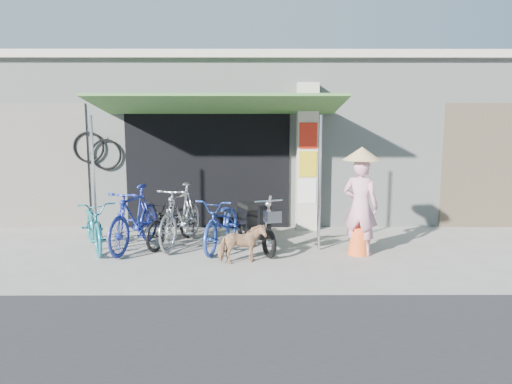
{
  "coord_description": "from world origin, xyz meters",
  "views": [
    {
      "loc": [
        -0.24,
        -7.78,
        2.35
      ],
      "look_at": [
        -0.2,
        1.0,
        1.0
      ],
      "focal_mm": 35.0,
      "sensor_mm": 36.0,
      "label": 1
    }
  ],
  "objects_px": {
    "bike_black": "(173,222)",
    "street_dog": "(242,244)",
    "bike_silver": "(181,215)",
    "moped": "(254,224)",
    "bike_blue": "(135,218)",
    "bike_navy": "(222,222)",
    "bike_teal": "(94,224)",
    "nun": "(360,202)"
  },
  "relations": [
    {
      "from": "street_dog",
      "to": "bike_black",
      "type": "bearing_deg",
      "value": 29.19
    },
    {
      "from": "bike_teal",
      "to": "bike_silver",
      "type": "xyz_separation_m",
      "value": [
        1.5,
        0.25,
        0.12
      ]
    },
    {
      "from": "bike_teal",
      "to": "bike_blue",
      "type": "bearing_deg",
      "value": -24.95
    },
    {
      "from": "street_dog",
      "to": "bike_navy",
      "type": "bearing_deg",
      "value": 3.5
    },
    {
      "from": "bike_blue",
      "to": "bike_black",
      "type": "xyz_separation_m",
      "value": [
        0.62,
        0.32,
        -0.13
      ]
    },
    {
      "from": "bike_black",
      "to": "moped",
      "type": "bearing_deg",
      "value": 12.83
    },
    {
      "from": "bike_black",
      "to": "bike_silver",
      "type": "xyz_separation_m",
      "value": [
        0.16,
        -0.07,
        0.14
      ]
    },
    {
      "from": "bike_black",
      "to": "street_dog",
      "type": "relative_size",
      "value": 2.18
    },
    {
      "from": "bike_teal",
      "to": "bike_blue",
      "type": "xyz_separation_m",
      "value": [
        0.72,
        -0.01,
        0.11
      ]
    },
    {
      "from": "bike_blue",
      "to": "moped",
      "type": "height_order",
      "value": "bike_blue"
    },
    {
      "from": "street_dog",
      "to": "bike_blue",
      "type": "bearing_deg",
      "value": 47.44
    },
    {
      "from": "bike_black",
      "to": "nun",
      "type": "xyz_separation_m",
      "value": [
        3.28,
        -0.65,
        0.47
      ]
    },
    {
      "from": "bike_teal",
      "to": "bike_silver",
      "type": "bearing_deg",
      "value": -15.17
    },
    {
      "from": "bike_teal",
      "to": "nun",
      "type": "xyz_separation_m",
      "value": [
        4.62,
        -0.34,
        0.45
      ]
    },
    {
      "from": "nun",
      "to": "bike_blue",
      "type": "bearing_deg",
      "value": 22.43
    },
    {
      "from": "bike_blue",
      "to": "bike_navy",
      "type": "height_order",
      "value": "bike_blue"
    },
    {
      "from": "bike_black",
      "to": "moped",
      "type": "xyz_separation_m",
      "value": [
        1.49,
        -0.28,
        0.02
      ]
    },
    {
      "from": "moped",
      "to": "bike_blue",
      "type": "bearing_deg",
      "value": 159.43
    },
    {
      "from": "street_dog",
      "to": "nun",
      "type": "distance_m",
      "value": 2.14
    },
    {
      "from": "bike_black",
      "to": "moped",
      "type": "distance_m",
      "value": 1.51
    },
    {
      "from": "bike_silver",
      "to": "nun",
      "type": "bearing_deg",
      "value": 3.53
    },
    {
      "from": "street_dog",
      "to": "nun",
      "type": "relative_size",
      "value": 0.41
    },
    {
      "from": "bike_blue",
      "to": "bike_teal",
      "type": "bearing_deg",
      "value": -166.89
    },
    {
      "from": "bike_black",
      "to": "bike_silver",
      "type": "distance_m",
      "value": 0.22
    },
    {
      "from": "bike_teal",
      "to": "moped",
      "type": "bearing_deg",
      "value": -23.72
    },
    {
      "from": "bike_silver",
      "to": "bike_navy",
      "type": "xyz_separation_m",
      "value": [
        0.76,
        -0.19,
        -0.1
      ]
    },
    {
      "from": "bike_navy",
      "to": "moped",
      "type": "height_order",
      "value": "moped"
    },
    {
      "from": "bike_silver",
      "to": "street_dog",
      "type": "height_order",
      "value": "bike_silver"
    },
    {
      "from": "nun",
      "to": "bike_navy",
      "type": "bearing_deg",
      "value": 17.8
    },
    {
      "from": "bike_silver",
      "to": "street_dog",
      "type": "relative_size",
      "value": 2.53
    },
    {
      "from": "bike_teal",
      "to": "nun",
      "type": "height_order",
      "value": "nun"
    },
    {
      "from": "bike_silver",
      "to": "moped",
      "type": "distance_m",
      "value": 1.35
    },
    {
      "from": "bike_black",
      "to": "street_dog",
      "type": "height_order",
      "value": "bike_black"
    },
    {
      "from": "bike_teal",
      "to": "nun",
      "type": "distance_m",
      "value": 4.65
    },
    {
      "from": "bike_blue",
      "to": "bike_silver",
      "type": "bearing_deg",
      "value": 31.49
    },
    {
      "from": "bike_navy",
      "to": "street_dog",
      "type": "relative_size",
      "value": 2.39
    },
    {
      "from": "bike_black",
      "to": "bike_navy",
      "type": "bearing_deg",
      "value": 7.64
    },
    {
      "from": "bike_navy",
      "to": "nun",
      "type": "height_order",
      "value": "nun"
    },
    {
      "from": "street_dog",
      "to": "moped",
      "type": "distance_m",
      "value": 0.94
    },
    {
      "from": "bike_silver",
      "to": "moped",
      "type": "height_order",
      "value": "bike_silver"
    },
    {
      "from": "bike_navy",
      "to": "bike_silver",
      "type": "bearing_deg",
      "value": -179.57
    },
    {
      "from": "bike_silver",
      "to": "moped",
      "type": "bearing_deg",
      "value": 5.27
    }
  ]
}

